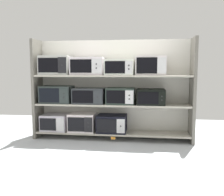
{
  "coord_description": "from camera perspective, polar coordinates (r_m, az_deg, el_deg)",
  "views": [
    {
      "loc": [
        0.57,
        -4.31,
        1.21
      ],
      "look_at": [
        0.0,
        0.0,
        0.73
      ],
      "focal_mm": 40.39,
      "sensor_mm": 36.0,
      "label": 1
    }
  ],
  "objects": [
    {
      "name": "shelf_2",
      "position": [
        4.35,
        0.0,
        5.02
      ],
      "size": [
        2.65,
        0.41,
        0.03
      ],
      "primitive_type": "cube",
      "color": "#ADA899"
    },
    {
      "name": "price_tag_0",
      "position": [
        4.29,
        0.25,
        -9.06
      ],
      "size": [
        0.08,
        0.0,
        0.05
      ],
      "primitive_type": "cube",
      "color": "orange"
    },
    {
      "name": "microwave_7",
      "position": [
        4.59,
        -12.65,
        7.21
      ],
      "size": [
        0.52,
        0.38,
        0.33
      ],
      "color": "beige",
      "rests_on": "shelf_2"
    },
    {
      "name": "microwave_10",
      "position": [
        4.31,
        8.73,
        7.25
      ],
      "size": [
        0.5,
        0.35,
        0.32
      ],
      "color": "silver",
      "rests_on": "shelf_2"
    },
    {
      "name": "microwave_0",
      "position": [
        4.69,
        -12.69,
        -5.36
      ],
      "size": [
        0.47,
        0.4,
        0.29
      ],
      "color": "#B8B2BF",
      "rests_on": "shelf_0"
    },
    {
      "name": "back_panel",
      "position": [
        4.59,
        0.37,
        2.1
      ],
      "size": [
        2.85,
        0.04,
        1.74
      ],
      "primitive_type": "cube",
      "color": "beige",
      "rests_on": "ground"
    },
    {
      "name": "shelf_0",
      "position": [
        4.49,
        0.0,
        -7.81
      ],
      "size": [
        2.65,
        0.41,
        0.03
      ],
      "primitive_type": "cube",
      "color": "#ADA899",
      "rests_on": "ground"
    },
    {
      "name": "microwave_4",
      "position": [
        4.44,
        -5.19,
        0.52
      ],
      "size": [
        0.54,
        0.4,
        0.27
      ],
      "color": "#2B2F32",
      "rests_on": "shelf_1"
    },
    {
      "name": "microwave_5",
      "position": [
        4.35,
        1.96,
        0.48
      ],
      "size": [
        0.48,
        0.39,
        0.28
      ],
      "color": "#26342D",
      "rests_on": "shelf_1"
    },
    {
      "name": "shelf_1",
      "position": [
        4.39,
        0.0,
        -1.49
      ],
      "size": [
        2.65,
        0.41,
        0.03
      ],
      "primitive_type": "cube",
      "color": "#ADA899"
    },
    {
      "name": "microwave_2",
      "position": [
        4.45,
        -0.04,
        -5.77
      ],
      "size": [
        0.51,
        0.42,
        0.3
      ],
      "color": "black",
      "rests_on": "shelf_0"
    },
    {
      "name": "upright_left",
      "position": [
        4.74,
        -16.52,
        1.97
      ],
      "size": [
        0.05,
        0.41,
        1.74
      ],
      "primitive_type": "cube",
      "color": "#68645B",
      "rests_on": "ground"
    },
    {
      "name": "upright_right",
      "position": [
        4.4,
        17.82,
        1.61
      ],
      "size": [
        0.05,
        0.41,
        1.74
      ],
      "primitive_type": "cube",
      "color": "#68645B",
      "rests_on": "ground"
    },
    {
      "name": "microwave_8",
      "position": [
        4.42,
        -5.55,
        7.17
      ],
      "size": [
        0.56,
        0.35,
        0.3
      ],
      "color": "silver",
      "rests_on": "shelf_2"
    },
    {
      "name": "microwave_3",
      "position": [
        4.6,
        -12.36,
        0.8
      ],
      "size": [
        0.55,
        0.39,
        0.3
      ],
      "color": "#293230",
      "rests_on": "shelf_1"
    },
    {
      "name": "microwave_6",
      "position": [
        4.33,
        8.78,
        0.28
      ],
      "size": [
        0.47,
        0.42,
        0.26
      ],
      "color": "black",
      "rests_on": "shelf_1"
    },
    {
      "name": "microwave_1",
      "position": [
        4.54,
        -6.67,
        -5.44
      ],
      "size": [
        0.46,
        0.43,
        0.32
      ],
      "color": "silver",
      "rests_on": "shelf_0"
    },
    {
      "name": "ground",
      "position": [
        3.58,
        -2.15,
        -13.63
      ],
      "size": [
        6.65,
        6.0,
        0.02
      ],
      "primitive_type": "cube",
      "color": "#B2B7BC"
    },
    {
      "name": "microwave_9",
      "position": [
        4.33,
        1.71,
        6.94
      ],
      "size": [
        0.48,
        0.4,
        0.26
      ],
      "color": "silver",
      "rests_on": "shelf_2"
    }
  ]
}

